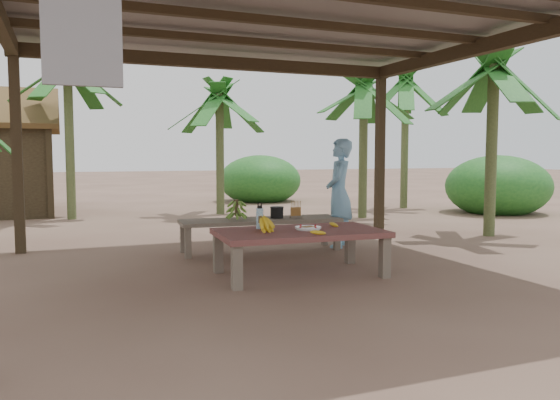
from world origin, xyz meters
name	(u,v)px	position (x,y,z in m)	size (l,w,h in m)	color
ground	(276,270)	(0.00, 0.00, 0.00)	(80.00, 80.00, 0.00)	brown
pavilion	(275,22)	(-0.01, -0.01, 2.78)	(6.60, 5.60, 2.95)	black
work_table	(300,236)	(0.16, -0.33, 0.43)	(1.84, 1.08, 0.50)	brown
bench	(261,223)	(0.26, 1.24, 0.39)	(2.24, 0.76, 0.45)	brown
ripe_banana_bunch	(260,223)	(-0.28, -0.26, 0.59)	(0.30, 0.25, 0.18)	yellow
plate	(308,228)	(0.26, -0.32, 0.52)	(0.29, 0.29, 0.04)	white
loose_banana_front	(318,233)	(0.20, -0.71, 0.52)	(0.04, 0.18, 0.04)	yellow
loose_banana_side	(334,225)	(0.64, -0.20, 0.52)	(0.04, 0.16, 0.04)	yellow
water_flask	(260,217)	(-0.21, -0.05, 0.62)	(0.08, 0.08, 0.30)	teal
green_banana_stalk	(237,209)	(-0.08, 1.26, 0.59)	(0.25, 0.25, 0.29)	#598C2D
cooking_pot	(277,213)	(0.49, 1.23, 0.53)	(0.18, 0.18, 0.15)	black
skewer_rack	(296,209)	(0.75, 1.15, 0.57)	(0.18, 0.08, 0.24)	#A57F47
woman	(339,193)	(1.43, 1.18, 0.78)	(0.57, 0.37, 1.55)	#6DA4CE
banana_plant_ne	(364,99)	(3.60, 4.23, 2.48)	(1.80, 1.80, 2.97)	#596638
banana_plant_n	(220,106)	(1.01, 6.07, 2.39)	(1.80, 1.80, 2.87)	#596638
banana_plant_nw	(68,78)	(-2.10, 6.22, 2.88)	(1.80, 1.80, 3.38)	#596638
banana_plant_e	(494,82)	(4.23, 1.23, 2.49)	(1.80, 1.80, 2.97)	#596638
banana_plant_far	(406,92)	(5.63, 5.71, 2.85)	(1.80, 1.80, 3.35)	#596638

